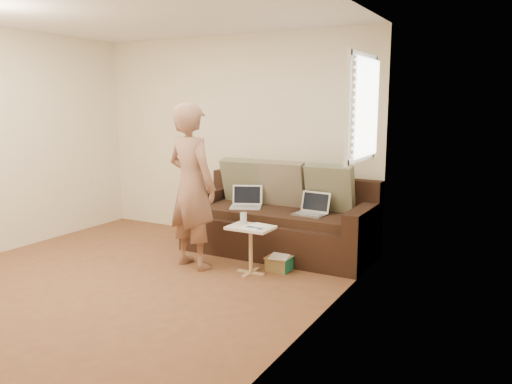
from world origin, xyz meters
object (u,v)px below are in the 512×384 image
laptop_silver (310,215)px  drinking_glass (243,218)px  sofa (279,218)px  side_table (251,250)px  person (192,186)px  striped_box (280,263)px  laptop_white (246,208)px

laptop_silver → drinking_glass: 0.80m
sofa → side_table: bearing=-85.1°
sofa → drinking_glass: 0.75m
side_table → laptop_silver: bearing=63.2°
sofa → person: person is taller
striped_box → drinking_glass: bearing=-155.1°
laptop_silver → laptop_white: laptop_white is taller
sofa → side_table: size_ratio=4.38×
laptop_silver → laptop_white: size_ratio=0.97×
laptop_white → person: size_ratio=0.20×
laptop_silver → person: person is taller
laptop_white → drinking_glass: bearing=-86.0°
drinking_glass → striped_box: (0.35, 0.16, -0.48)m
sofa → laptop_silver: size_ratio=6.33×
person → drinking_glass: size_ratio=14.68×
laptop_silver → laptop_white: bearing=-175.1°
sofa → side_table: (0.07, -0.80, -0.17)m
side_table → striped_box: (0.22, 0.23, -0.17)m
person → side_table: bearing=-159.0°
person → striped_box: size_ratio=6.97×
laptop_white → sofa: bearing=-11.2°
person → striped_box: 1.24m
laptop_silver → striped_box: laptop_silver is taller
person → striped_box: bearing=-147.2°
laptop_silver → striped_box: (-0.13, -0.48, -0.44)m
side_table → striped_box: bearing=45.3°
laptop_silver → sofa: bearing=172.8°
sofa → person: bearing=-123.6°
sofa → laptop_white: 0.42m
striped_box → sofa: bearing=117.0°
sofa → striped_box: (0.29, -0.58, -0.35)m
laptop_white → laptop_silver: bearing=-24.2°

